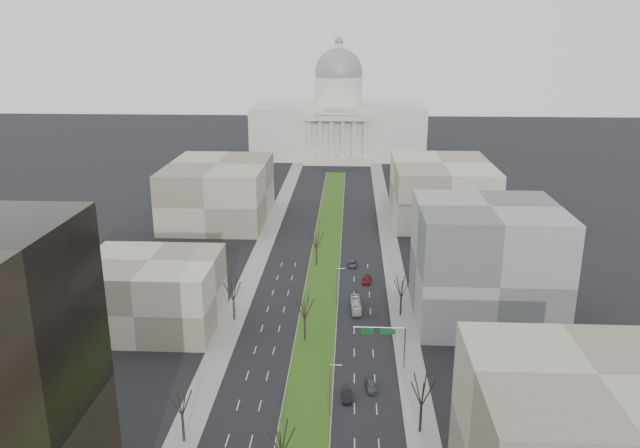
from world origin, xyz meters
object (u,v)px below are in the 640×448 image
(car_grey_far, at_px, (352,264))
(car_red, at_px, (367,280))
(car_black, at_px, (347,395))
(box_van, at_px, (356,305))
(car_grey_near, at_px, (371,386))

(car_grey_far, bearing_deg, car_red, -71.81)
(car_black, height_order, car_grey_far, car_black)
(car_black, distance_m, box_van, 33.93)
(car_black, relative_size, car_red, 0.96)
(car_red, distance_m, box_van, 15.52)
(car_grey_near, bearing_deg, box_van, 87.98)
(car_grey_near, xyz_separation_m, box_van, (-2.41, 30.97, 0.43))
(box_van, bearing_deg, car_red, 76.80)
(car_grey_near, distance_m, car_black, 4.95)
(car_grey_near, distance_m, car_grey_far, 57.12)
(box_van, bearing_deg, car_grey_far, 88.38)
(car_grey_near, bearing_deg, car_black, -150.40)
(car_red, height_order, car_grey_far, car_red)
(car_black, relative_size, box_van, 0.52)
(car_red, distance_m, car_grey_far, 11.31)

